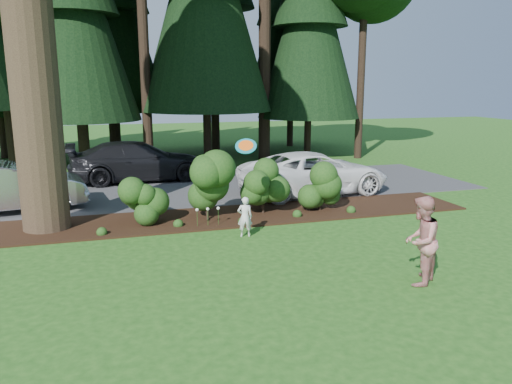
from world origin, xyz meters
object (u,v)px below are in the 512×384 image
Objects in this scene: child at (245,217)px; frisbee at (246,146)px; car_silver_wagon at (6,187)px; car_white_suv at (314,173)px; car_dark_suv at (139,161)px; adult at (421,241)px.

child is 1.77× the size of frisbee.
car_white_suv is (10.17, -0.26, -0.02)m from car_silver_wagon.
car_white_suv is at bearing -129.19° from car_dark_suv.
car_dark_suv is 8.83m from child.
adult is (2.52, -4.02, 0.36)m from child.
adult reaches higher than car_silver_wagon.
car_dark_suv is 9.14× the size of frisbee.
adult is (4.70, -12.58, 0.06)m from car_dark_suv.
car_silver_wagon reaches higher than child.
frisbee is (2.19, -8.64, 1.57)m from car_dark_suv.
child is at bearing -168.80° from car_dark_suv.
car_dark_suv reaches higher than car_silver_wagon.
car_dark_suv is (-5.92, 4.32, 0.05)m from car_white_suv.
car_silver_wagon is 10.17m from car_white_suv.
car_silver_wagon is 7.75× the size of frisbee.
car_silver_wagon is 2.62× the size of adult.
frisbee is (-2.51, 3.94, 1.50)m from adult.
car_white_suv is 7.33m from car_dark_suv.
car_dark_suv is at bearing 104.23° from frisbee.
car_dark_suv is (4.25, 4.06, 0.03)m from car_silver_wagon.
car_silver_wagon is 4.39× the size of child.
car_silver_wagon is at bearing 130.62° from car_dark_suv.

